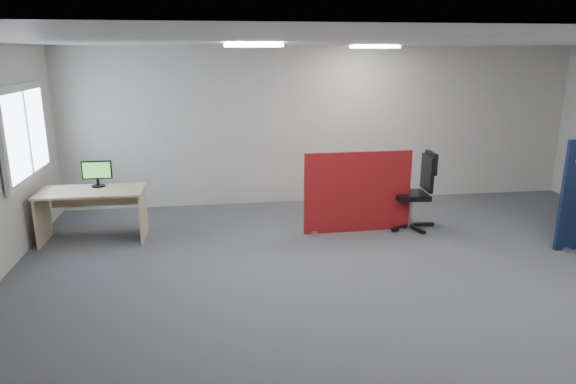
{
  "coord_description": "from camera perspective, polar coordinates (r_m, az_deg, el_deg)",
  "views": [
    {
      "loc": [
        -1.97,
        -5.25,
        2.61
      ],
      "look_at": [
        -1.11,
        0.53,
        1.0
      ],
      "focal_mm": 32.0,
      "sensor_mm": 36.0,
      "label": 1
    }
  ],
  "objects": [
    {
      "name": "floor",
      "position": [
        6.18,
        11.11,
        -9.88
      ],
      "size": [
        9.0,
        9.0,
        0.0
      ],
      "primitive_type": "plane",
      "color": "#575A5F",
      "rests_on": "ground"
    },
    {
      "name": "ceiling",
      "position": [
        5.6,
        12.58,
        15.98
      ],
      "size": [
        9.0,
        7.0,
        0.02
      ],
      "primitive_type": "cube",
      "color": "white",
      "rests_on": "wall_back"
    },
    {
      "name": "wall_back",
      "position": [
        9.05,
        4.21,
        7.36
      ],
      "size": [
        9.0,
        0.02,
        2.7
      ],
      "primitive_type": "cube",
      "color": "silver",
      "rests_on": "floor"
    },
    {
      "name": "window",
      "position": [
        7.73,
        -27.15,
        5.84
      ],
      "size": [
        0.06,
        1.7,
        1.3
      ],
      "color": "white",
      "rests_on": "wall_left"
    },
    {
      "name": "ceiling_lights",
      "position": [
        6.35,
        13.29,
        15.56
      ],
      "size": [
        4.1,
        4.1,
        0.04
      ],
      "color": "white",
      "rests_on": "ceiling"
    },
    {
      "name": "red_divider",
      "position": [
        7.62,
        7.76,
        -0.1
      ],
      "size": [
        1.61,
        0.3,
        1.21
      ],
      "rotation": [
        0.0,
        0.0,
        0.02
      ],
      "color": "maroon",
      "rests_on": "floor"
    },
    {
      "name": "second_desk",
      "position": [
        7.77,
        -20.87,
        -1.06
      ],
      "size": [
        1.43,
        0.71,
        0.73
      ],
      "color": "#CDB184",
      "rests_on": "floor"
    },
    {
      "name": "monitor_second",
      "position": [
        7.8,
        -20.45,
        2.05
      ],
      "size": [
        0.41,
        0.19,
        0.38
      ],
      "rotation": [
        0.0,
        0.0,
        0.02
      ],
      "color": "black",
      "rests_on": "second_desk"
    },
    {
      "name": "office_chair",
      "position": [
        7.95,
        14.35,
        0.66
      ],
      "size": [
        0.74,
        0.76,
        1.15
      ],
      "rotation": [
        0.0,
        0.0,
        -0.07
      ],
      "color": "black",
      "rests_on": "floor"
    }
  ]
}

